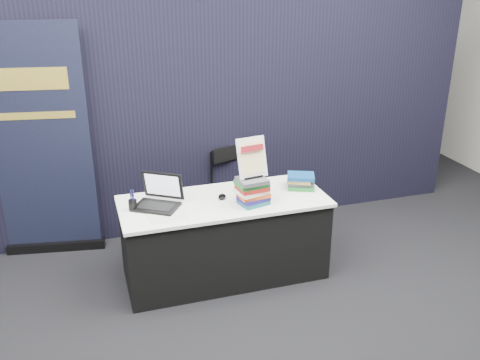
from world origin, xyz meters
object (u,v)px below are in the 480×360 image
laptop (155,199)px  book_stack_short (301,181)px  display_table (224,238)px  info_sign (252,158)px  book_stack_tall (253,191)px  stacking_chair (233,187)px  pullup_banner (44,157)px

laptop → book_stack_short: 1.32m
display_table → info_sign: size_ratio=5.15×
laptop → book_stack_tall: bearing=18.0°
laptop → info_sign: info_sign is taller
stacking_chair → pullup_banner: bearing=159.0°
info_sign → book_stack_tall: bearing=-98.5°
book_stack_tall → info_sign: bearing=90.0°
book_stack_tall → pullup_banner: bearing=146.7°
laptop → pullup_banner: bearing=167.8°
display_table → pullup_banner: 1.85m
info_sign → pullup_banner: size_ratio=0.16×
pullup_banner → stacking_chair: (1.81, -0.12, -0.48)m
stacking_chair → display_table: bearing=-129.2°
book_stack_tall → pullup_banner: pullup_banner is taller
book_stack_tall → pullup_banner: 2.01m
info_sign → stacking_chair: info_sign is taller
book_stack_tall → display_table: bearing=143.3°
book_stack_tall → stacking_chair: size_ratio=0.32×
pullup_banner → stacking_chair: pullup_banner is taller
book_stack_short → info_sign: (-0.53, -0.17, 0.34)m
book_stack_short → pullup_banner: pullup_banner is taller
book_stack_short → info_sign: info_sign is taller
laptop → stacking_chair: laptop is taller
laptop → book_stack_short: (1.32, -0.02, 0.00)m
book_stack_tall → book_stack_short: 0.56m
book_stack_short → pullup_banner: size_ratio=0.13×
laptop → pullup_banner: (-0.89, 0.89, 0.16)m
book_stack_short → pullup_banner: (-2.21, 0.91, 0.16)m
book_stack_short → info_sign: size_ratio=0.81×
pullup_banner → stacking_chair: bearing=5.7°
info_sign → pullup_banner: bearing=138.9°
book_stack_tall → book_stack_short: book_stack_tall is taller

